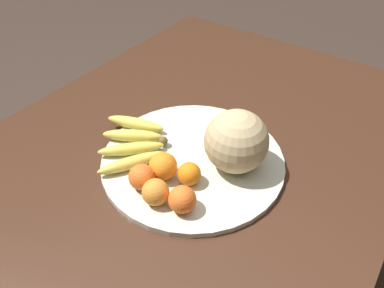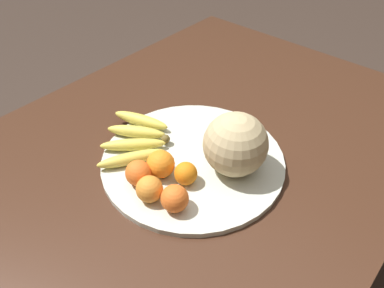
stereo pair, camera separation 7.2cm
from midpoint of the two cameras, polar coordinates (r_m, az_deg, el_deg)
The scene contains 9 objects.
kitchen_table at distance 1.06m, azimuth -3.68°, elevation -5.38°, with size 1.58×1.05×0.77m.
fruit_bowl at distance 0.97m, azimuth -2.13°, elevation -2.60°, with size 0.47×0.47×0.02m.
melon at distance 0.90m, azimuth 4.49°, elevation 0.33°, with size 0.16×0.16×0.16m.
banana_bunch at distance 1.01m, azimuth -10.96°, elevation 0.31°, with size 0.25×0.24×0.03m.
orange_front_left at distance 0.90m, azimuth -6.72°, elevation -3.47°, with size 0.07×0.07×0.07m.
orange_front_right at distance 0.89m, azimuth -2.76°, elevation -4.65°, with size 0.06×0.06×0.06m.
orange_mid_center at distance 0.89m, azimuth -10.16°, elevation -4.95°, with size 0.06×0.06×0.06m.
orange_back_left at distance 0.85m, azimuth -8.03°, elevation -7.36°, with size 0.06×0.06×0.06m.
orange_back_right at distance 0.83m, azimuth -4.01°, elevation -8.53°, with size 0.06×0.06×0.06m.
Camera 1 is at (-0.58, -0.45, 1.45)m, focal length 35.00 mm.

